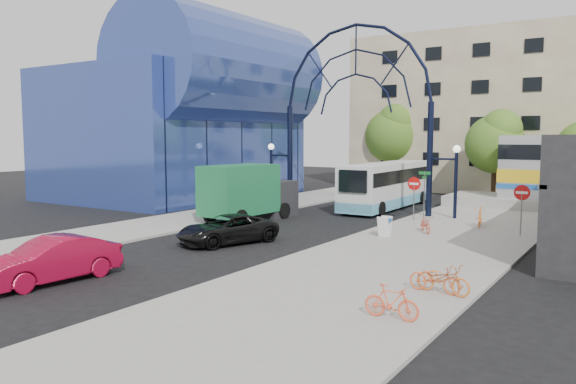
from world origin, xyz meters
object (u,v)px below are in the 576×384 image
Objects in this scene: bike_near_a at (426,224)px; green_truck at (249,193)px; tree_north_a at (496,141)px; bike_far_c at (435,278)px; street_name_sign at (424,185)px; stop_sign at (414,188)px; bike_far_a at (443,279)px; bike_far_b at (392,302)px; red_sedan at (51,260)px; city_bus at (388,184)px; bike_near_b at (480,217)px; black_suv at (227,229)px; do_not_enter_sign at (522,198)px; sandwich_board at (385,224)px; tree_north_b at (394,133)px; gateway_arch at (356,80)px.

green_truck is at bearing 151.39° from bike_near_a.
tree_north_a is 4.21× the size of bike_far_c.
stop_sign is at bearing -123.64° from street_name_sign.
bike_far_a is 1.17× the size of bike_far_b.
red_sedan is 12.71m from bike_far_c.
city_bus is 7.19× the size of bike_near_a.
bike_near_a is (1.61, -4.27, -1.59)m from street_name_sign.
bike_near_b is 13.78m from bike_far_c.
stop_sign is at bearing 84.34° from bike_near_a.
bike_near_b reaches higher than bike_near_a.
street_name_sign reaches higher than stop_sign.
city_bus is 2.39× the size of black_suv.
tree_north_a is at bearing 58.67° from city_bus.
green_truck reaches higher than street_name_sign.
bike_far_a is at bearing -89.84° from do_not_enter_sign.
tree_north_a is at bearing 107.03° from do_not_enter_sign.
do_not_enter_sign is 1.62× the size of bike_far_b.
do_not_enter_sign reaches higher than sandwich_board.
do_not_enter_sign is 0.31× the size of tree_north_b.
city_bus reaches higher than sandwich_board.
green_truck is (-9.11, 1.31, 0.91)m from sandwich_board.
stop_sign is 0.52× the size of black_suv.
bike_far_c is at bearing -103.63° from bike_near_a.
stop_sign is 4.43m from bike_near_a.
green_truck is at bearing -150.44° from stop_sign.
street_name_sign is 4.84m from bike_near_a.
red_sedan is at bearing -106.26° from street_name_sign.
green_truck reaches higher than do_not_enter_sign.
black_suv is 2.87× the size of bike_far_c.
do_not_enter_sign is 6.36m from street_name_sign.
bike_far_a reaches higher than bike_far_b.
green_truck reaches higher than bike_far_c.
bike_far_c is at bearing -64.18° from city_bus.
bike_near_a is at bearing 32.16° from bike_far_a.
street_name_sign is 15.84m from bike_far_c.
bike_far_a is at bearing -80.08° from tree_north_a.
tree_north_a reaches higher than bike_far_a.
tree_north_b is at bearing 94.96° from green_truck.
do_not_enter_sign is 15.36m from bike_far_b.
gateway_arch is 21.00m from bike_far_c.
street_name_sign is 1.77× the size of bike_near_a.
bike_near_a is (1.21, 2.35, -0.21)m from sandwich_board.
green_truck is at bearing 60.59° from bike_far_c.
bike_far_b is (-0.35, -15.29, -1.40)m from do_not_enter_sign.
stop_sign reaches higher than bike_near_a.
green_truck reaches higher than bike_far_b.
street_name_sign is at bearing 24.73° from bike_far_c.
bike_near_b is (1.87, 3.15, 0.12)m from bike_near_a.
bike_far_b is (10.65, -19.29, -7.98)m from gateway_arch.
city_bus is at bearing 37.56° from bike_far_a.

